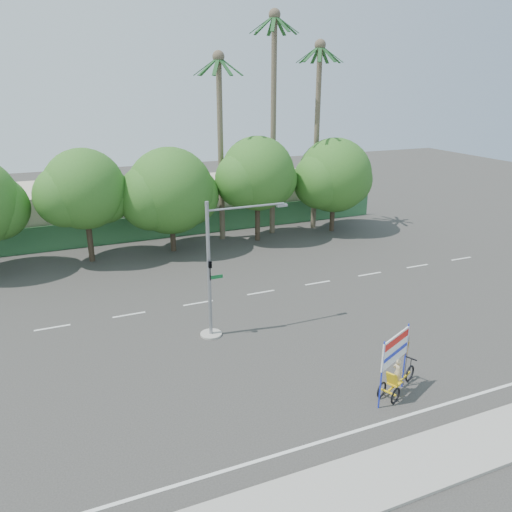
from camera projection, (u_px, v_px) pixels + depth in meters
name	position (u px, v px, depth m)	size (l,w,h in m)	color
ground	(289.00, 363.00, 23.01)	(120.00, 120.00, 0.00)	#33302D
sidewalk_near	(390.00, 474.00, 16.46)	(50.00, 2.40, 0.12)	gray
fence	(175.00, 225.00, 41.38)	(38.00, 0.08, 2.00)	#336B3D
building_left	(42.00, 213.00, 41.32)	(12.00, 8.00, 4.00)	beige
building_right	(244.00, 197.00, 47.94)	(14.00, 8.00, 3.60)	beige
tree_left	(84.00, 192.00, 34.42)	(6.66, 5.60, 8.07)	#473828
tree_center	(170.00, 193.00, 36.80)	(7.62, 6.40, 7.85)	#473828
tree_right	(257.00, 176.00, 39.10)	(6.90, 5.80, 8.36)	#473828
tree_far_right	(334.00, 178.00, 41.84)	(7.38, 6.20, 7.94)	#473828
palm_tall	(274.00, 106.00, 39.41)	(3.73, 3.79, 17.45)	#70604C
palm_mid	(317.00, 118.00, 41.22)	(3.73, 3.79, 15.45)	#70604C
palm_short	(220.00, 128.00, 38.30)	(3.73, 3.79, 14.45)	#70604C
traffic_signal	(215.00, 282.00, 24.70)	(4.72, 1.10, 7.00)	gray
trike_billboard	(397.00, 368.00, 20.37)	(2.83, 1.49, 3.03)	black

